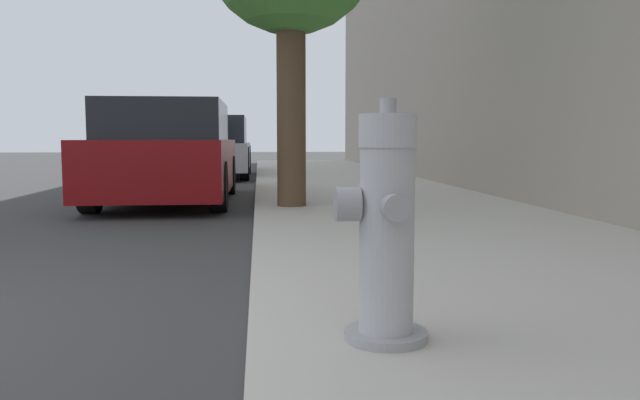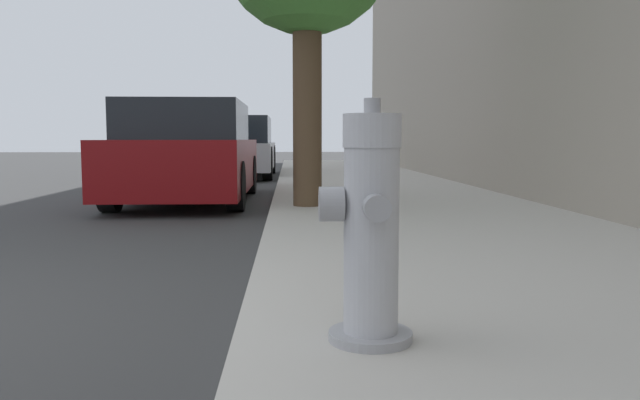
{
  "view_description": "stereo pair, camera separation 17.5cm",
  "coord_description": "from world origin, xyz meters",
  "views": [
    {
      "loc": [
        1.96,
        -2.6,
        0.87
      ],
      "look_at": [
        2.3,
        0.88,
        0.53
      ],
      "focal_mm": 35.0,
      "sensor_mm": 36.0,
      "label": 1
    },
    {
      "loc": [
        2.13,
        -2.61,
        0.87
      ],
      "look_at": [
        2.3,
        0.88,
        0.53
      ],
      "focal_mm": 35.0,
      "sensor_mm": 36.0,
      "label": 2
    }
  ],
  "objects": [
    {
      "name": "parked_car_near",
      "position": [
        0.73,
        6.11,
        0.66
      ],
      "size": [
        1.7,
        3.95,
        1.37
      ],
      "color": "maroon",
      "rests_on": "ground_plane"
    },
    {
      "name": "parked_car_mid",
      "position": [
        0.83,
        11.91,
        0.67
      ],
      "size": [
        1.85,
        4.27,
        1.38
      ],
      "color": "#B7B7BC",
      "rests_on": "ground_plane"
    },
    {
      "name": "sidewalk_slab",
      "position": [
        3.51,
        0.0,
        0.06
      ],
      "size": [
        3.2,
        40.0,
        0.11
      ],
      "color": "#B7B2A8",
      "rests_on": "ground_plane"
    },
    {
      "name": "fire_hydrant",
      "position": [
        2.43,
        -0.32,
        0.53
      ],
      "size": [
        0.35,
        0.36,
        0.91
      ],
      "color": "#97979C",
      "rests_on": "sidewalk_slab"
    }
  ]
}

